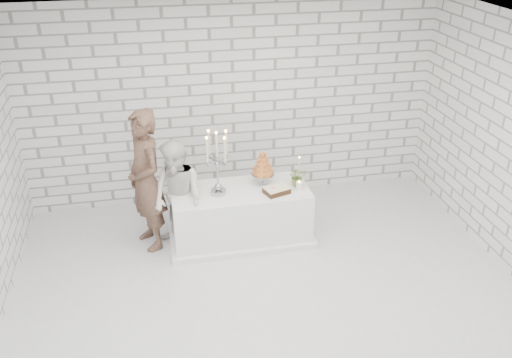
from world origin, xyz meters
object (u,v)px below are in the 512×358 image
object	(u,v)px
groom	(146,181)
bride	(178,198)
croquembouche	(263,168)
cake_table	(241,215)
candelabra	(217,163)

from	to	relation	value
groom	bride	distance (m)	0.46
groom	bride	xyz separation A→B (m)	(0.38, -0.17, -0.19)
bride	croquembouche	bearing A→B (deg)	56.41
cake_table	candelabra	distance (m)	0.86
groom	candelabra	distance (m)	0.95
cake_table	croquembouche	bearing A→B (deg)	20.00
groom	croquembouche	xyz separation A→B (m)	(1.52, -0.00, 0.04)
cake_table	groom	distance (m)	1.33
bride	candelabra	bearing A→B (deg)	49.59
cake_table	bride	xyz separation A→B (m)	(-0.82, -0.05, 0.38)
cake_table	croquembouche	xyz separation A→B (m)	(0.33, 0.12, 0.61)
groom	bride	bearing A→B (deg)	44.21
croquembouche	candelabra	bearing A→B (deg)	-165.97
bride	croquembouche	size ratio (longest dim) A/B	3.16
bride	croquembouche	world-z (taller)	bride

